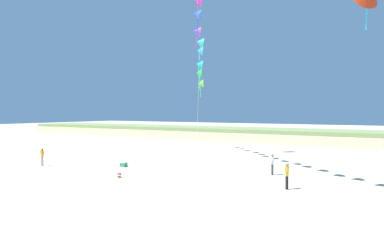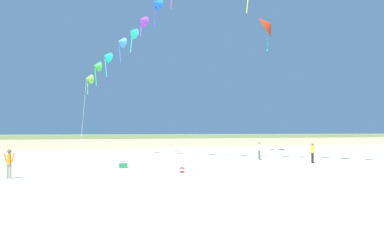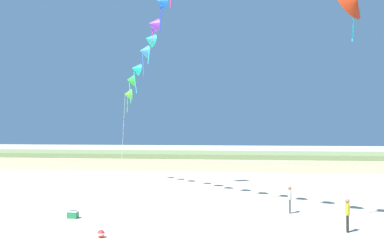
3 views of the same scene
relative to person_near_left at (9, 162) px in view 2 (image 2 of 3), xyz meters
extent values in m
plane|color=beige|center=(13.20, -3.70, -0.92)|extent=(240.00, 240.00, 0.00)
cube|color=beige|center=(13.20, 36.78, -0.21)|extent=(120.00, 12.73, 1.42)
cube|color=#7A8E56|center=(13.20, 36.78, 0.71)|extent=(120.00, 10.82, 0.81)
cylinder|color=gray|center=(0.07, 0.00, -0.52)|extent=(0.12, 0.12, 0.80)
cylinder|color=gray|center=(-0.07, 0.00, -0.52)|extent=(0.12, 0.12, 0.80)
cylinder|color=orange|center=(0.00, 0.00, 0.17)|extent=(0.21, 0.21, 0.57)
cylinder|color=orange|center=(0.18, 0.01, 0.21)|extent=(0.19, 0.09, 0.54)
cylinder|color=orange|center=(-0.18, -0.01, 0.21)|extent=(0.19, 0.09, 0.54)
sphere|color=brown|center=(0.00, 0.00, 0.56)|extent=(0.22, 0.22, 0.22)
cylinder|color=black|center=(21.47, 2.23, -0.50)|extent=(0.12, 0.12, 0.84)
cylinder|color=black|center=(21.50, 2.37, -0.50)|extent=(0.12, 0.12, 0.84)
cylinder|color=yellow|center=(21.48, 2.30, 0.21)|extent=(0.22, 0.22, 0.59)
cylinder|color=yellow|center=(21.45, 2.11, 0.26)|extent=(0.11, 0.21, 0.56)
cylinder|color=yellow|center=(21.51, 2.49, 0.26)|extent=(0.11, 0.21, 0.56)
sphere|color=#9E7051|center=(21.48, 2.30, 0.63)|extent=(0.23, 0.23, 0.23)
cylinder|color=#474C56|center=(19.10, 6.55, -0.50)|extent=(0.12, 0.12, 0.83)
cylinder|color=#474C56|center=(19.12, 6.70, -0.50)|extent=(0.12, 0.12, 0.83)
cylinder|color=white|center=(19.11, 6.62, 0.20)|extent=(0.22, 0.22, 0.59)
cylinder|color=white|center=(19.09, 6.43, 0.25)|extent=(0.10, 0.20, 0.56)
cylinder|color=white|center=(19.13, 6.81, 0.25)|extent=(0.10, 0.20, 0.56)
sphere|color=#9E7051|center=(19.11, 6.62, 0.62)|extent=(0.22, 0.22, 0.22)
cone|color=#6ACB32|center=(4.69, 20.45, 7.73)|extent=(1.17, 1.32, 1.13)
cylinder|color=#4FE539|center=(4.61, 20.58, 6.73)|extent=(0.09, 0.17, 1.56)
cone|color=green|center=(5.49, 18.68, 8.94)|extent=(1.09, 1.29, 1.10)
cylinder|color=#39E570|center=(5.42, 18.81, 7.72)|extent=(0.25, 0.09, 2.01)
cone|color=#15E0B4|center=(6.45, 17.07, 9.76)|extent=(1.32, 1.39, 1.19)
cylinder|color=#39E2E5|center=(6.38, 17.20, 8.54)|extent=(0.30, 0.25, 1.98)
cone|color=#3994DC|center=(7.72, 15.06, 10.97)|extent=(1.19, 1.33, 1.14)
cylinder|color=#3970E5|center=(7.64, 15.19, 9.77)|extent=(0.26, 0.29, 1.95)
cone|color=#1FCFB3|center=(8.66, 13.40, 11.58)|extent=(1.37, 1.41, 1.21)
cylinder|color=#39D7E5|center=(8.58, 13.53, 10.48)|extent=(0.25, 0.19, 1.76)
cone|color=purple|center=(9.32, 11.67, 12.34)|extent=(1.31, 1.38, 1.18)
cylinder|color=#BB39E5|center=(9.24, 11.79, 11.46)|extent=(0.15, 0.21, 1.32)
cone|color=blue|center=(10.34, 10.01, 13.55)|extent=(1.28, 1.37, 1.19)
cylinder|color=blue|center=(10.26, 10.14, 12.38)|extent=(0.15, 0.19, 1.91)
cylinder|color=#E53999|center=(11.35, 8.43, 13.34)|extent=(0.13, 0.12, 1.45)
cylinder|color=silver|center=(4.15, 20.60, 3.49)|extent=(0.67, 0.65, 8.82)
cone|color=red|center=(24.89, 14.50, 14.29)|extent=(3.36, 3.37, 2.75)
cone|color=#2DBFE5|center=(24.89, 14.50, 14.31)|extent=(1.88, 1.89, 1.54)
cylinder|color=#2DBFE5|center=(24.89, 14.50, 12.55)|extent=(0.20, 0.40, 2.67)
cube|color=#23844C|center=(6.56, 3.52, -0.74)|extent=(0.56, 0.40, 0.36)
cube|color=silver|center=(6.56, 3.52, -0.53)|extent=(0.58, 0.41, 0.06)
cylinder|color=black|center=(6.56, 3.52, -0.47)|extent=(0.45, 0.03, 0.03)
sphere|color=red|center=(9.69, -0.33, -0.74)|extent=(0.36, 0.36, 0.36)
cylinder|color=white|center=(9.69, -0.33, -0.74)|extent=(0.36, 0.36, 0.09)
camera|label=1|loc=(27.59, -19.13, 3.98)|focal=32.00mm
camera|label=2|loc=(3.46, -20.75, 1.64)|focal=32.00mm
camera|label=3|loc=(16.57, -18.86, 4.15)|focal=38.00mm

